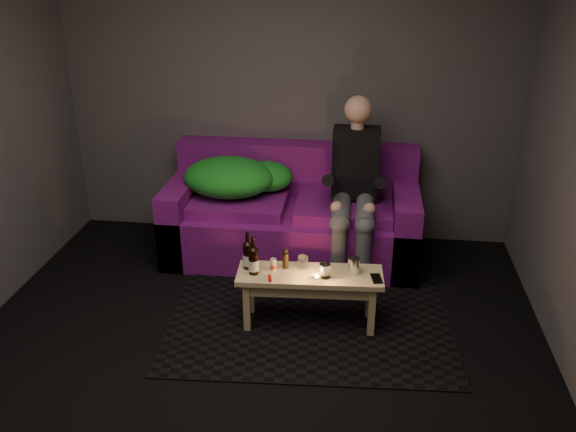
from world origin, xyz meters
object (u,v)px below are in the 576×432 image
person (354,184)px  beer_bottle_a (248,255)px  sofa (293,218)px  beer_bottle_b (254,260)px  coffee_table (310,282)px  steel_cup (354,266)px

person → beer_bottle_a: 1.18m
sofa → beer_bottle_b: bearing=-96.5°
coffee_table → steel_cup: size_ratio=8.94×
coffee_table → beer_bottle_b: size_ratio=3.72×
person → beer_bottle_b: bearing=-123.6°
steel_cup → coffee_table: bearing=-171.9°
coffee_table → person: bearing=73.9°
sofa → beer_bottle_a: (-0.19, -1.09, 0.19)m
sofa → coffee_table: bearing=-77.0°
person → beer_bottle_b: size_ratio=5.10×
sofa → person: bearing=-18.3°
person → steel_cup: bearing=-87.9°
sofa → beer_bottle_b: (-0.13, -1.16, 0.19)m
person → steel_cup: size_ratio=12.27×
sofa → steel_cup: sofa is taller
beer_bottle_a → steel_cup: 0.74m
person → beer_bottle_b: 1.20m
beer_bottle_b → steel_cup: bearing=8.0°
beer_bottle_a → beer_bottle_b: 0.09m
coffee_table → steel_cup: steel_cup is taller
sofa → beer_bottle_a: sofa is taller
beer_bottle_a → sofa: bearing=80.3°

